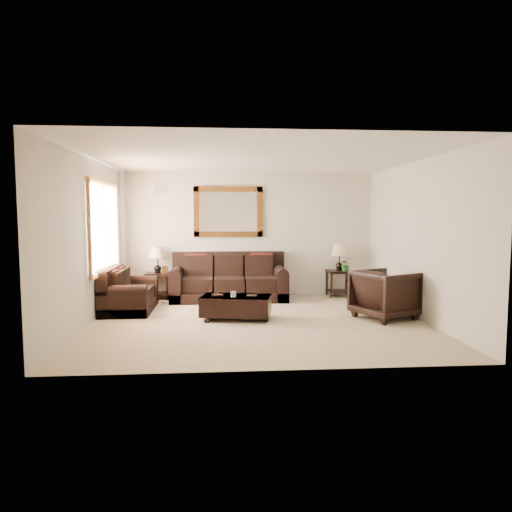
{
  "coord_description": "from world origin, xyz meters",
  "views": [
    {
      "loc": [
        -0.6,
        -7.52,
        1.75
      ],
      "look_at": [
        0.02,
        0.6,
        1.04
      ],
      "focal_mm": 32.0,
      "sensor_mm": 36.0,
      "label": 1
    }
  ],
  "objects": [
    {
      "name": "air_vent",
      "position": [
        -1.9,
        2.48,
        2.35
      ],
      "size": [
        0.25,
        0.02,
        0.18
      ],
      "primitive_type": "cube",
      "color": "#999999",
      "rests_on": "room"
    },
    {
      "name": "window",
      "position": [
        -2.7,
        0.9,
        1.55
      ],
      "size": [
        0.07,
        1.96,
        1.66
      ],
      "color": "white",
      "rests_on": "room"
    },
    {
      "name": "loveseat",
      "position": [
        -2.35,
        0.98,
        0.3
      ],
      "size": [
        0.86,
        1.44,
        0.81
      ],
      "rotation": [
        0.0,
        0.0,
        1.57
      ],
      "color": "black",
      "rests_on": "room"
    },
    {
      "name": "room",
      "position": [
        0.0,
        0.0,
        1.35
      ],
      "size": [
        5.51,
        5.01,
        2.71
      ],
      "color": "tan",
      "rests_on": "ground"
    },
    {
      "name": "armchair",
      "position": [
        2.2,
        -0.0,
        0.46
      ],
      "size": [
        1.15,
        1.18,
        0.93
      ],
      "primitive_type": "imported",
      "rotation": [
        0.0,
        0.0,
        2.02
      ],
      "color": "black",
      "rests_on": "floor"
    },
    {
      "name": "sofa",
      "position": [
        -0.44,
        2.03,
        0.36
      ],
      "size": [
        2.4,
        1.04,
        0.98
      ],
      "color": "black",
      "rests_on": "room"
    },
    {
      "name": "end_table_left",
      "position": [
        -1.95,
        2.21,
        0.73
      ],
      "size": [
        0.51,
        0.51,
        1.12
      ],
      "color": "black",
      "rests_on": "room"
    },
    {
      "name": "mirror",
      "position": [
        -0.44,
        2.47,
        1.85
      ],
      "size": [
        1.5,
        0.06,
        1.1
      ],
      "color": "#4F280F",
      "rests_on": "room"
    },
    {
      "name": "coffee_table",
      "position": [
        -0.35,
        0.13,
        0.25
      ],
      "size": [
        1.28,
        0.85,
        0.5
      ],
      "rotation": [
        0.0,
        0.0,
        -0.19
      ],
      "color": "black",
      "rests_on": "room"
    },
    {
      "name": "potted_plant",
      "position": [
        2.09,
        2.1,
        0.68
      ],
      "size": [
        0.29,
        0.32,
        0.23
      ],
      "primitive_type": "imported",
      "rotation": [
        0.0,
        0.0,
        -0.1
      ],
      "color": "#1F531C",
      "rests_on": "end_table_right"
    },
    {
      "name": "end_table_right",
      "position": [
        1.97,
        2.2,
        0.75
      ],
      "size": [
        0.52,
        0.52,
        1.15
      ],
      "color": "black",
      "rests_on": "room"
    }
  ]
}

